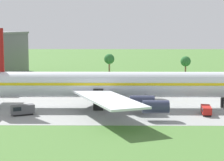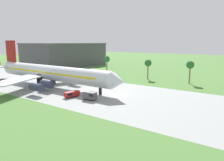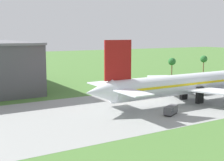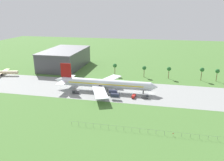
{
  "view_description": "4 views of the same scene",
  "coord_description": "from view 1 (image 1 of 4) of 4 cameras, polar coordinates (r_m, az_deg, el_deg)",
  "views": [
    {
      "loc": [
        -32.63,
        -102.66,
        19.46
      ],
      "look_at": [
        -33.66,
        -2.67,
        6.82
      ],
      "focal_mm": 65.0,
      "sensor_mm": 36.0,
      "label": 1
    },
    {
      "loc": [
        42.94,
        -62.35,
        18.71
      ],
      "look_at": [
        -0.8,
        -2.67,
        5.82
      ],
      "focal_mm": 35.0,
      "sensor_mm": 36.0,
      "label": 2
    },
    {
      "loc": [
        -108.85,
        -73.47,
        21.31
      ],
      "look_at": [
        -66.52,
        -2.67,
        9.0
      ],
      "focal_mm": 50.0,
      "sensor_mm": 36.0,
      "label": 3
    },
    {
      "loc": [
        1.98,
        -150.94,
        58.23
      ],
      "look_at": [
        -30.64,
        5.0,
        6.0
      ],
      "focal_mm": 35.0,
      "sensor_mm": 36.0,
      "label": 4
    }
  ],
  "objects": [
    {
      "name": "baggage_tug",
      "position": [
        94.66,
        -12.56,
        -4.03
      ],
      "size": [
        5.57,
        4.11,
        2.4
      ],
      "color": "black",
      "rests_on": "ground_plane"
    },
    {
      "name": "fuel_truck",
      "position": [
        95.48,
        13.12,
        -4.09
      ],
      "size": [
        2.59,
        5.72,
        1.97
      ],
      "color": "black",
      "rests_on": "ground_plane"
    },
    {
      "name": "jet_airliner",
      "position": [
        100.94,
        -0.75,
        -0.59
      ],
      "size": [
        78.72,
        55.53,
        19.78
      ],
      "color": "silver",
      "rests_on": "ground_plane"
    }
  ]
}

